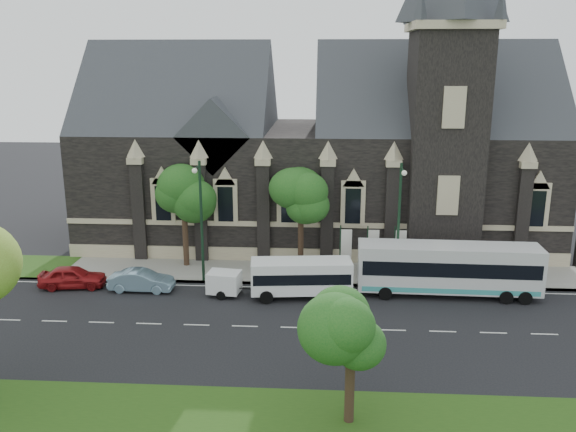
# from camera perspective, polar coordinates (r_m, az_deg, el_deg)

# --- Properties ---
(ground) EXTENTS (160.00, 160.00, 0.00)m
(ground) POSITION_cam_1_polar(r_m,az_deg,el_deg) (37.27, -4.15, -10.47)
(ground) COLOR black
(ground) RESTS_ON ground
(sidewalk) EXTENTS (80.00, 5.00, 0.15)m
(sidewalk) POSITION_cam_1_polar(r_m,az_deg,el_deg) (45.95, -2.60, -5.34)
(sidewalk) COLOR gray
(sidewalk) RESTS_ON ground
(museum) EXTENTS (40.00, 17.70, 29.90)m
(museum) POSITION_cam_1_polar(r_m,az_deg,el_deg) (52.73, 3.93, 6.36)
(museum) COLOR black
(museum) RESTS_ON ground
(tree_park_east) EXTENTS (3.40, 3.40, 6.28)m
(tree_park_east) POSITION_cam_1_polar(r_m,az_deg,el_deg) (26.62, 6.46, -10.37)
(tree_park_east) COLOR black
(tree_park_east) RESTS_ON ground
(tree_walk_right) EXTENTS (4.08, 4.08, 7.80)m
(tree_walk_right) POSITION_cam_1_polar(r_m,az_deg,el_deg) (45.25, 1.53, 1.95)
(tree_walk_right) COLOR black
(tree_walk_right) RESTS_ON ground
(tree_walk_left) EXTENTS (3.91, 3.91, 7.64)m
(tree_walk_left) POSITION_cam_1_polar(r_m,az_deg,el_deg) (46.44, -9.66, 1.97)
(tree_walk_left) COLOR black
(tree_walk_left) RESTS_ON ground
(street_lamp_near) EXTENTS (0.36, 1.88, 9.00)m
(street_lamp_near) POSITION_cam_1_polar(r_m,az_deg,el_deg) (42.22, 10.59, -0.24)
(street_lamp_near) COLOR black
(street_lamp_near) RESTS_ON ground
(street_lamp_mid) EXTENTS (0.36, 1.88, 9.00)m
(street_lamp_mid) POSITION_cam_1_polar(r_m,az_deg,el_deg) (42.78, -8.35, 0.06)
(street_lamp_mid) COLOR black
(street_lamp_mid) RESTS_ON ground
(banner_flag_left) EXTENTS (0.90, 0.10, 4.00)m
(banner_flag_left) POSITION_cam_1_polar(r_m,az_deg,el_deg) (44.51, 5.38, -2.92)
(banner_flag_left) COLOR black
(banner_flag_left) RESTS_ON ground
(banner_flag_center) EXTENTS (0.90, 0.10, 4.00)m
(banner_flag_center) POSITION_cam_1_polar(r_m,az_deg,el_deg) (44.63, 7.95, -2.95)
(banner_flag_center) COLOR black
(banner_flag_center) RESTS_ON ground
(banner_flag_right) EXTENTS (0.90, 0.10, 4.00)m
(banner_flag_right) POSITION_cam_1_polar(r_m,az_deg,el_deg) (44.84, 10.50, -2.98)
(banner_flag_right) COLOR black
(banner_flag_right) RESTS_ON ground
(tour_coach) EXTENTS (12.39, 3.11, 3.59)m
(tour_coach) POSITION_cam_1_polar(r_m,az_deg,el_deg) (42.57, 15.09, -4.83)
(tour_coach) COLOR silver
(tour_coach) RESTS_ON ground
(shuttle_bus) EXTENTS (7.01, 3.00, 2.64)m
(shuttle_bus) POSITION_cam_1_polar(r_m,az_deg,el_deg) (40.88, 1.31, -5.76)
(shuttle_bus) COLOR white
(shuttle_bus) RESTS_ON ground
(box_trailer) EXTENTS (3.24, 1.91, 1.69)m
(box_trailer) POSITION_cam_1_polar(r_m,az_deg,el_deg) (41.60, -6.13, -6.32)
(box_trailer) COLOR white
(box_trailer) RESTS_ON ground
(sedan) EXTENTS (4.57, 1.67, 1.49)m
(sedan) POSITION_cam_1_polar(r_m,az_deg,el_deg) (43.51, -13.85, -6.01)
(sedan) COLOR #80A4B9
(sedan) RESTS_ON ground
(car_far_red) EXTENTS (4.84, 2.41, 1.59)m
(car_far_red) POSITION_cam_1_polar(r_m,az_deg,el_deg) (45.50, -19.91, -5.50)
(car_far_red) COLOR maroon
(car_far_red) RESTS_ON ground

